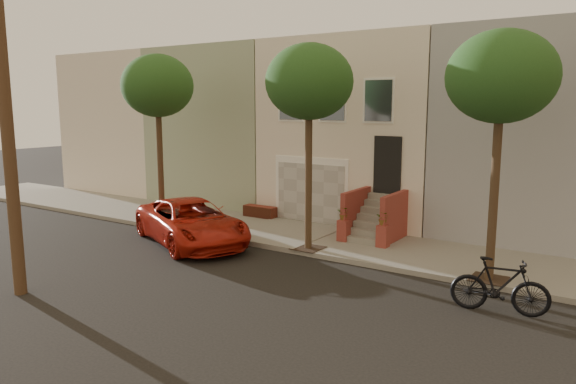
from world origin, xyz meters
The scene contains 9 objects.
ground centered at (0.00, 0.00, 0.00)m, with size 90.00×90.00×0.00m, color black.
sidewalk centered at (0.00, 5.35, 0.07)m, with size 40.00×3.70×0.15m, color gray.
house_row centered at (0.00, 11.19, 3.64)m, with size 33.10×11.70×7.00m.
tree_left centered at (-5.50, 3.90, 5.26)m, with size 2.70×2.57×6.30m.
tree_mid centered at (1.00, 3.90, 5.26)m, with size 2.70×2.57×6.30m.
tree_right centered at (6.50, 3.90, 5.26)m, with size 2.70×2.57×6.30m.
utility_pole centered at (8.00, -3.20, 5.19)m, with size 23.60×1.22×10.00m.
pickup_truck centered at (-2.86, 2.70, 0.74)m, with size 2.44×5.30×1.47m, color #AF1C0E.
motorcycle centered at (7.16, 2.02, 0.64)m, with size 0.60×2.12×1.27m, color black.
Camera 1 is at (9.58, -10.18, 4.64)m, focal length 33.63 mm.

